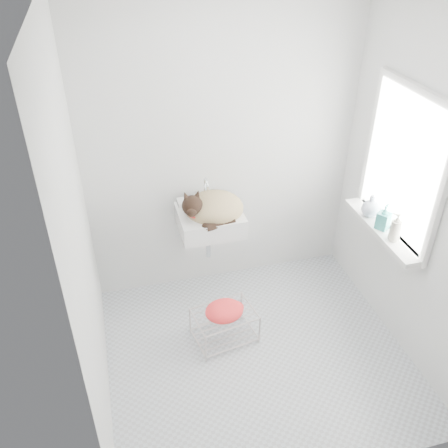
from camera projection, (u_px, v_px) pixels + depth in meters
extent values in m
cube|color=silver|center=(257.00, 353.00, 3.66)|extent=(2.20, 2.00, 0.02)
cube|color=silver|center=(223.00, 148.00, 3.78)|extent=(2.20, 0.02, 2.50)
cube|color=silver|center=(421.00, 192.00, 3.21)|extent=(0.02, 2.00, 2.50)
cube|color=silver|center=(80.00, 241.00, 2.74)|extent=(0.02, 2.00, 2.50)
cube|color=white|center=(405.00, 165.00, 3.31)|extent=(0.01, 0.80, 1.00)
cube|color=white|center=(403.00, 166.00, 3.31)|extent=(0.04, 0.90, 1.10)
cube|color=white|center=(382.00, 230.00, 3.58)|extent=(0.16, 0.88, 0.04)
cube|color=white|center=(210.00, 212.00, 3.75)|extent=(0.50, 0.43, 0.20)
ellipsoid|color=tan|center=(214.00, 209.00, 3.73)|extent=(0.48, 0.43, 0.23)
sphere|color=black|center=(194.00, 205.00, 3.58)|extent=(0.18, 0.18, 0.16)
torus|color=red|center=(197.00, 210.00, 3.61)|extent=(0.16, 0.16, 0.06)
cube|color=silver|center=(224.00, 324.00, 3.71)|extent=(0.49, 0.38, 0.27)
ellipsoid|color=red|center=(224.00, 314.00, 3.59)|extent=(0.30, 0.22, 0.12)
imported|color=beige|center=(393.00, 240.00, 3.44)|extent=(0.10, 0.10, 0.18)
imported|color=teal|center=(381.00, 228.00, 3.56)|extent=(0.12, 0.12, 0.19)
imported|color=silver|center=(369.00, 215.00, 3.71)|extent=(0.19, 0.19, 0.18)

